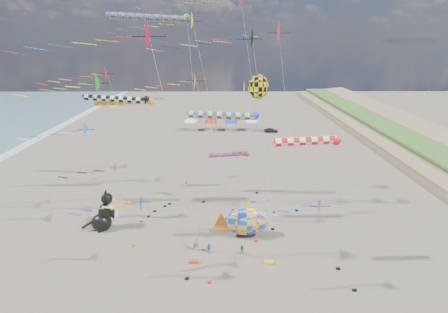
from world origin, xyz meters
The scene contains 30 objects.
ground centered at (0.00, 0.00, 0.00)m, with size 260.00×260.00×0.00m, color brown.
delta_kite_0 centered at (-1.81, 17.07, 22.80)m, with size 12.87×2.23×24.27m.
delta_kite_1 centered at (-12.58, 15.39, 6.59)m, with size 10.05×1.59×7.82m.
delta_kite_2 centered at (-0.86, 11.64, 16.96)m, with size 11.36×2.06×18.32m.
delta_kite_3 centered at (-6.12, 3.26, 8.05)m, with size 9.54×1.89×9.33m.
delta_kite_4 centered at (6.59, 16.85, 21.71)m, with size 14.25×2.77×23.35m.
delta_kite_5 centered at (3.68, 16.47, 21.07)m, with size 14.71×2.65×22.68m.
delta_kite_6 centered at (-11.13, 8.86, 17.01)m, with size 10.18×2.28×18.45m.
delta_kite_7 centered at (-8.60, 26.42, 12.68)m, with size 10.38×1.69×13.96m.
delta_kite_8 centered at (8.39, 1.58, 8.33)m, with size 9.95×1.78×9.59m.
delta_kite_10 centered at (-4.23, 2.75, 21.23)m, with size 14.58×2.87×22.91m.
delta_kite_11 centered at (-13.32, 14.15, 11.42)m, with size 11.40×2.09×12.78m.
delta_kite_12 centered at (-11.91, 16.84, 17.21)m, with size 11.23×1.97×18.57m.
windsock_0 centered at (-6.63, 19.57, 23.56)m, with size 11.01×0.80×24.06m.
windsock_1 centered at (2.85, 22.49, 5.96)m, with size 7.12×0.72×6.36m.
windsock_2 centered at (2.03, 13.60, 13.29)m, with size 9.12×0.83×13.76m.
windsock_3 centered at (-10.83, 18.25, 14.35)m, with size 9.20×0.77×14.81m.
windsock_4 centered at (9.07, 4.66, 12.86)m, with size 7.05×0.76×13.33m.
windsock_5 centered at (-10.07, 18.95, 13.85)m, with size 8.62×0.74×14.29m.
angelfish_kite centered at (5.36, 14.18, 16.21)m, with size 3.74×3.02×17.66m.
cat_inflatable centered at (-12.21, 12.47, 2.40)m, with size 3.56×1.78×4.81m, color black, non-canonical shape.
fish_inflatable centered at (4.27, 10.67, 1.98)m, with size 6.73×2.95×4.53m.
person_adult centered at (-1.14, 7.99, 0.89)m, with size 0.65×0.42×1.77m, color gray.
child_green centered at (3.69, 7.24, 0.56)m, with size 0.54×0.42×1.12m, color #1E6E40.
child_blue centered at (0.25, 7.59, 0.56)m, with size 0.65×0.27×1.11m, color #336ABD.
kite_bag_0 centered at (5.75, 19.55, 0.15)m, with size 0.90×0.44×0.30m, color blue.
kite_bag_1 centered at (-1.20, 5.82, 0.15)m, with size 0.90×0.44×0.30m, color #C1340D.
kite_bag_2 centered at (6.21, 5.58, 0.15)m, with size 0.90×0.44×0.30m, color #FFA715.
tent_row centered at (1.50, 60.00, 3.15)m, with size 19.20×4.20×3.80m.
parked_car centered at (13.62, 58.00, 0.56)m, with size 1.32×3.29×1.12m, color #26262D.
Camera 1 is at (1.56, -23.90, 21.06)m, focal length 28.00 mm.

